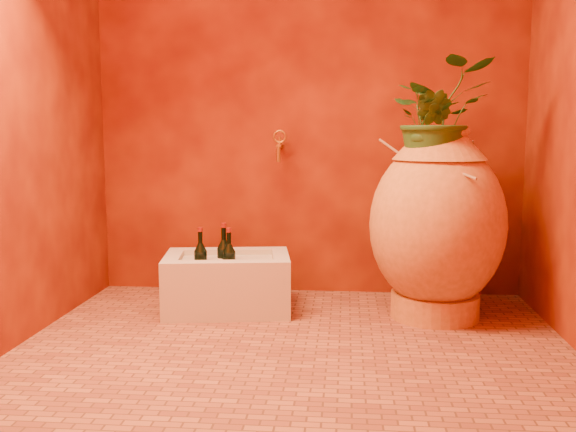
# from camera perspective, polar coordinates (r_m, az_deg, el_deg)

# --- Properties ---
(floor) EXTENTS (2.50, 2.50, 0.00)m
(floor) POSITION_cam_1_polar(r_m,az_deg,el_deg) (2.98, 0.58, -11.36)
(floor) COLOR brown
(floor) RESTS_ON ground
(wall_back) EXTENTS (2.50, 0.02, 2.50)m
(wall_back) POSITION_cam_1_polar(r_m,az_deg,el_deg) (3.83, 1.84, 11.82)
(wall_back) COLOR #4E0C04
(wall_back) RESTS_ON ground
(wall_left) EXTENTS (0.02, 2.00, 2.50)m
(wall_left) POSITION_cam_1_polar(r_m,az_deg,el_deg) (3.19, -22.96, 12.08)
(wall_left) COLOR #4E0C04
(wall_left) RESTS_ON ground
(amphora) EXTENTS (0.79, 0.79, 0.99)m
(amphora) POSITION_cam_1_polar(r_m,az_deg,el_deg) (3.38, 13.12, -0.68)
(amphora) COLOR #CA8239
(amphora) RESTS_ON floor
(stone_basin) EXTENTS (0.72, 0.54, 0.31)m
(stone_basin) POSITION_cam_1_polar(r_m,az_deg,el_deg) (3.50, -5.42, -6.02)
(stone_basin) COLOR #BEB69E
(stone_basin) RESTS_ON floor
(wine_bottle_a) EXTENTS (0.07, 0.07, 0.29)m
(wine_bottle_a) POSITION_cam_1_polar(r_m,az_deg,el_deg) (3.43, -7.76, -4.12)
(wine_bottle_a) COLOR black
(wine_bottle_a) RESTS_ON stone_basin
(wine_bottle_b) EXTENTS (0.08, 0.08, 0.31)m
(wine_bottle_b) POSITION_cam_1_polar(r_m,az_deg,el_deg) (3.44, -5.71, -3.94)
(wine_bottle_b) COLOR black
(wine_bottle_b) RESTS_ON stone_basin
(wine_bottle_c) EXTENTS (0.07, 0.07, 0.29)m
(wine_bottle_c) POSITION_cam_1_polar(r_m,az_deg,el_deg) (3.41, -5.25, -4.18)
(wine_bottle_c) COLOR black
(wine_bottle_c) RESTS_ON stone_basin
(wall_tap) EXTENTS (0.08, 0.17, 0.18)m
(wall_tap) POSITION_cam_1_polar(r_m,az_deg,el_deg) (3.74, -0.77, 6.38)
(wall_tap) COLOR #AB8627
(wall_tap) RESTS_ON wall_back
(plant_main) EXTENTS (0.62, 0.58, 0.56)m
(plant_main) POSITION_cam_1_polar(r_m,az_deg,el_deg) (3.34, 13.12, 8.62)
(plant_main) COLOR #224C1B
(plant_main) RESTS_ON amphora
(plant_side) EXTENTS (0.26, 0.25, 0.38)m
(plant_side) POSITION_cam_1_polar(r_m,az_deg,el_deg) (3.25, 12.46, 7.52)
(plant_side) COLOR #224C1B
(plant_side) RESTS_ON amphora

